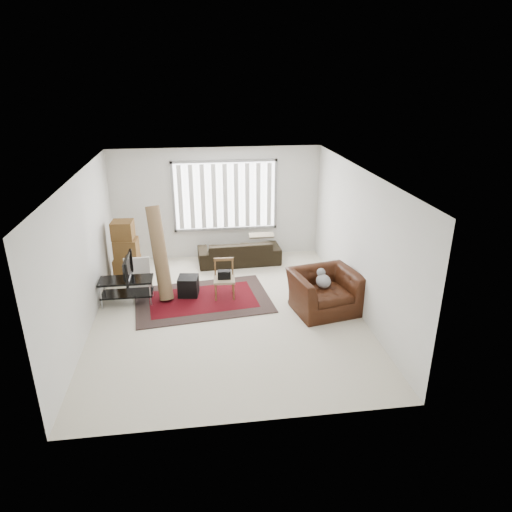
{
  "coord_description": "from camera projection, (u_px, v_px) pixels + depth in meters",
  "views": [
    {
      "loc": [
        -0.5,
        -7.75,
        4.28
      ],
      "look_at": [
        0.58,
        0.24,
        1.05
      ],
      "focal_mm": 32.0,
      "sensor_mm": 36.0,
      "label": 1
    }
  ],
  "objects": [
    {
      "name": "tv",
      "position": [
        124.0,
        268.0,
        8.87
      ],
      "size": [
        0.11,
        0.84,
        0.49
      ],
      "primitive_type": "imported",
      "rotation": [
        0.0,
        0.0,
        1.57
      ],
      "color": "black",
      "rests_on": "tv_stand"
    },
    {
      "name": "persian_rug",
      "position": [
        203.0,
        300.0,
        9.26
      ],
      "size": [
        2.86,
        2.07,
        0.02
      ],
      "color": "black",
      "rests_on": "ground"
    },
    {
      "name": "moving_boxes",
      "position": [
        126.0,
        253.0,
        10.02
      ],
      "size": [
        0.58,
        0.53,
        1.34
      ],
      "color": "brown",
      "rests_on": "ground"
    },
    {
      "name": "armchair",
      "position": [
        324.0,
        289.0,
        8.72
      ],
      "size": [
        1.4,
        1.28,
        0.9
      ],
      "rotation": [
        0.0,
        0.0,
        0.2
      ],
      "color": "#36170B",
      "rests_on": "ground"
    },
    {
      "name": "subwoofer",
      "position": [
        188.0,
        286.0,
        9.37
      ],
      "size": [
        0.45,
        0.45,
        0.4
      ],
      "primitive_type": "cube",
      "rotation": [
        0.0,
        0.0,
        -0.14
      ],
      "color": "black",
      "rests_on": "persian_rug"
    },
    {
      "name": "white_flatpack",
      "position": [
        138.0,
        273.0,
        9.66
      ],
      "size": [
        0.54,
        0.22,
        0.69
      ],
      "primitive_type": "cube",
      "rotation": [
        -0.18,
        0.0,
        0.04
      ],
      "color": "silver",
      "rests_on": "ground"
    },
    {
      "name": "rolled_rug",
      "position": [
        160.0,
        253.0,
        9.11
      ],
      "size": [
        0.54,
        0.89,
        1.89
      ],
      "primitive_type": "cylinder",
      "rotation": [
        -0.31,
        0.0,
        0.33
      ],
      "color": "brown",
      "rests_on": "ground"
    },
    {
      "name": "tv_stand",
      "position": [
        126.0,
        286.0,
        9.02
      ],
      "size": [
        1.04,
        0.47,
        0.52
      ],
      "color": "black",
      "rests_on": "ground"
    },
    {
      "name": "room",
      "position": [
        225.0,
        217.0,
        8.6
      ],
      "size": [
        6.0,
        6.02,
        2.71
      ],
      "color": "beige",
      "rests_on": "ground"
    },
    {
      "name": "side_chair",
      "position": [
        224.0,
        277.0,
        9.25
      ],
      "size": [
        0.44,
        0.44,
        0.79
      ],
      "rotation": [
        0.0,
        0.0,
        -0.05
      ],
      "color": "#8D7A5C",
      "rests_on": "ground"
    },
    {
      "name": "sofa",
      "position": [
        239.0,
        248.0,
        10.95
      ],
      "size": [
        1.99,
        0.93,
        0.75
      ],
      "primitive_type": "imported",
      "rotation": [
        0.0,
        0.0,
        3.18
      ],
      "color": "black",
      "rests_on": "ground"
    }
  ]
}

